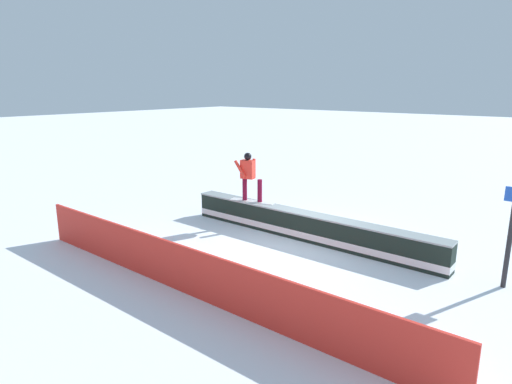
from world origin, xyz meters
The scene contains 5 objects.
ground_plane centered at (0.00, 0.00, 0.00)m, with size 120.00×120.00×0.00m, color white.
grind_box centered at (0.00, 0.00, 0.35)m, with size 7.72×0.53×0.77m.
snowboarder centered at (2.01, 0.02, 1.57)m, with size 1.43×0.60×1.46m.
safety_fence centered at (0.00, 4.27, 0.51)m, with size 10.55×0.06×1.01m, color red.
trail_marker centered at (-4.85, -0.12, 1.15)m, with size 0.40×0.10×2.15m.
Camera 1 is at (-6.11, 9.74, 4.11)m, focal length 30.57 mm.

